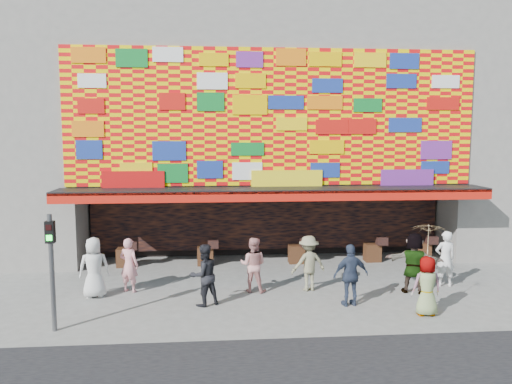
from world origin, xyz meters
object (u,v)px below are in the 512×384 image
Objects in this scene: ped_a at (94,267)px; ped_e at (351,275)px; ped_h at (445,259)px; parasol at (429,239)px; ped_d at (309,263)px; ped_f at (414,263)px; ped_i at (253,265)px; ped_c at (204,275)px; signal_left at (51,259)px; ped_b at (129,265)px; ped_g at (427,286)px.

ped_e is (7.58, -1.38, -0.02)m from ped_a.
parasol is (-1.69, -2.49, 1.21)m from ped_h.
ped_d is 3.28m from ped_f.
ped_h is 1.06× the size of ped_i.
ped_d is 1.02× the size of ped_i.
ped_c is 3.48m from ped_d.
signal_left reaches higher than ped_h.
ped_g is at bearing -175.85° from ped_b.
signal_left is 7.60m from ped_d.
parasol is (9.45, -2.31, 1.20)m from ped_a.
ped_a is 1.03× the size of parasol.
ped_e is (7.98, 1.22, -0.95)m from signal_left.
ped_f is at bearing 167.71° from ped_a.
ped_b is 0.96× the size of parasol.
ped_e is at bearing -173.26° from ped_b.
signal_left is 2.79m from ped_a.
ped_f is (8.90, -0.80, 0.10)m from ped_b.
ped_h is (7.80, 1.18, 0.02)m from ped_c.
ped_f reaches higher than ped_i.
ped_f reaches higher than ped_e.
ped_f is (6.53, 0.64, 0.06)m from ped_c.
parasol is at bearing -175.85° from ped_b.
ped_d is (5.66, -0.30, 0.02)m from ped_b.
ped_g is (9.45, -2.31, -0.10)m from ped_a.
ped_e is at bearing 159.53° from ped_a.
ped_c is 7.89m from ped_h.
ped_d is at bearing -160.98° from ped_b.
parasol is (9.85, 0.28, 0.26)m from signal_left.
parasol reaches higher than ped_d.
ped_b is at bearing -166.21° from ped_a.
ped_h is at bearing 13.50° from signal_left.
ped_f reaches higher than ped_g.
ped_h is at bearing -163.44° from ped_i.
ped_d is 3.73m from ped_g.
parasol reaches higher than ped_h.
ped_i is at bearing -14.61° from ped_d.
ped_b is 5.67m from ped_d.
ped_h reaches higher than ped_g.
parasol is at bearing 144.51° from ped_e.
ped_h is (10.17, -0.26, 0.05)m from ped_b.
ped_b is at bearing -24.38° from ped_e.
signal_left is at bearing -178.35° from parasol.
ped_i is (-4.59, 2.46, 0.04)m from ped_g.
ped_e is 2.42m from parasol.
ped_c is at bearing 27.85° from ped_f.
parasol is (4.59, -2.46, 1.26)m from ped_i.
ped_a reaches higher than ped_b.
ped_a is at bearing 166.24° from parasol.
ped_d is 0.98× the size of parasol.
ped_f reaches higher than ped_c.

